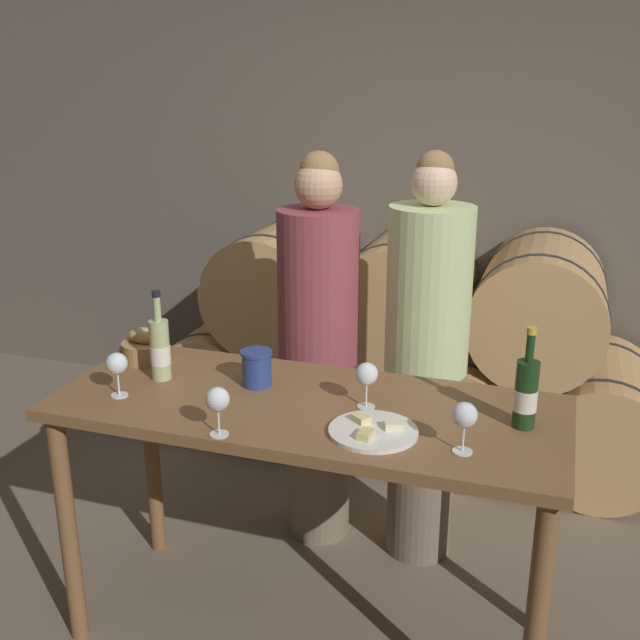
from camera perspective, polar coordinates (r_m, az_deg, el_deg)
The scene contains 15 objects.
ground_plane at distance 3.05m, azimuth -0.90°, elevation -22.57°, with size 10.00×10.00×0.00m, color #726654.
stone_wall_back at distance 4.36m, azimuth 8.41°, elevation 12.94°, with size 10.00×0.12×3.20m.
barrel_stack at distance 4.07m, azimuth 6.35°, elevation -2.39°, with size 2.70×0.84×1.22m.
tasting_table at distance 2.59m, azimuth -0.98°, elevation -8.94°, with size 1.72×0.69×0.94m.
person_left at distance 3.18m, azimuth -0.12°, elevation -2.42°, with size 0.34×0.34×1.71m.
person_right at distance 3.07m, azimuth 8.05°, elevation -3.24°, with size 0.34×0.34×1.72m.
wine_bottle_red at distance 2.41m, azimuth 15.41°, elevation -5.40°, with size 0.07×0.07×0.33m.
wine_bottle_white at distance 2.75m, azimuth -12.10°, elevation -2.16°, with size 0.07×0.07×0.33m.
blue_crock at distance 2.65m, azimuth -4.85°, elevation -3.56°, with size 0.11×0.11×0.13m.
bread_basket at distance 2.95m, azimuth -13.15°, elevation -2.06°, with size 0.18×0.18×0.13m.
cheese_plate at distance 2.33m, azimuth 4.08°, elevation -8.41°, with size 0.28×0.28×0.04m.
wine_glass_far_left at distance 2.63m, azimuth -15.23°, elevation -3.30°, with size 0.08×0.08×0.16m.
wine_glass_left at distance 2.29m, azimuth -7.81°, elevation -6.10°, with size 0.08×0.08×0.16m.
wine_glass_center at distance 2.46m, azimuth 3.57°, elevation -4.21°, with size 0.08×0.08×0.16m.
wine_glass_right at distance 2.21m, azimuth 10.96°, elevation -7.22°, with size 0.08×0.08×0.16m.
Camera 1 is at (0.77, -2.17, 1.99)m, focal length 42.00 mm.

